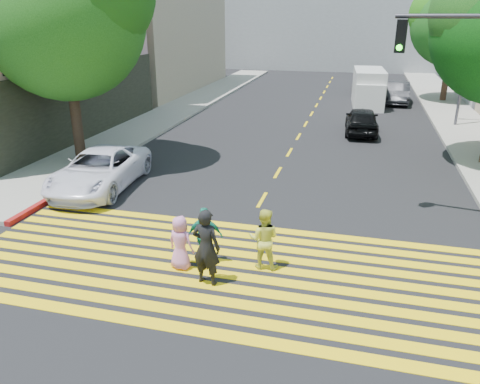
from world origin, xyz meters
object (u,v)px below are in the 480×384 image
at_px(tree_right_far, 456,19).
at_px(white_sedan, 100,170).
at_px(dark_car_near, 362,120).
at_px(pedestrian_child, 180,243).
at_px(pedestrian_woman, 264,239).
at_px(silver_car, 365,82).
at_px(dark_car_parked, 398,93).
at_px(pedestrian_man, 206,247).
at_px(tree_left, 65,8).
at_px(pedestrian_extra, 205,236).
at_px(white_van, 368,89).

bearing_deg(tree_right_far, white_sedan, -123.63).
bearing_deg(dark_car_near, white_sedan, 47.86).
bearing_deg(pedestrian_child, dark_car_near, -91.69).
distance_m(tree_right_far, pedestrian_woman, 27.50).
xyz_separation_m(white_sedan, silver_car, (9.02, 25.98, -0.03)).
distance_m(white_sedan, dark_car_parked, 23.47).
bearing_deg(tree_right_far, pedestrian_child, -110.02).
xyz_separation_m(pedestrian_man, dark_car_near, (3.25, 15.93, -0.24)).
distance_m(tree_left, pedestrian_extra, 11.65).
xyz_separation_m(pedestrian_extra, silver_car, (3.63, 30.18, -0.08)).
height_order(tree_right_far, dark_car_near, tree_right_far).
bearing_deg(tree_left, white_van, 54.56).
height_order(pedestrian_woman, silver_car, pedestrian_woman).
relative_size(pedestrian_woman, white_sedan, 0.31).
relative_size(pedestrian_woman, dark_car_near, 0.38).
bearing_deg(silver_car, dark_car_near, 92.27).
xyz_separation_m(tree_left, pedestrian_man, (8.10, -7.76, -5.17)).
xyz_separation_m(tree_left, pedestrian_extra, (7.75, -6.84, -5.36)).
distance_m(tree_right_far, white_sedan, 26.73).
xyz_separation_m(pedestrian_man, pedestrian_woman, (1.13, 1.04, -0.15)).
relative_size(pedestrian_child, white_van, 0.27).
relative_size(dark_car_near, dark_car_parked, 0.94).
distance_m(pedestrian_woman, dark_car_near, 15.04).
bearing_deg(silver_car, tree_right_far, 145.85).
height_order(tree_left, dark_car_parked, tree_left).
distance_m(white_sedan, white_van, 21.09).
xyz_separation_m(pedestrian_extra, dark_car_parked, (5.88, 24.79, -0.03)).
bearing_deg(tree_right_far, tree_left, -131.31).
height_order(white_sedan, white_van, white_van).
bearing_deg(white_van, pedestrian_child, -104.03).
relative_size(pedestrian_woman, silver_car, 0.34).
bearing_deg(white_van, pedestrian_man, -101.87).
bearing_deg(pedestrian_man, dark_car_near, -92.34).
bearing_deg(silver_car, white_sedan, 73.26).
distance_m(pedestrian_woman, white_van, 23.16).
bearing_deg(tree_left, dark_car_near, 35.78).
relative_size(pedestrian_child, white_sedan, 0.28).
relative_size(tree_right_far, silver_car, 1.81).
bearing_deg(silver_car, pedestrian_extra, 85.56).
xyz_separation_m(pedestrian_woman, dark_car_parked, (4.41, 24.67, -0.07)).
bearing_deg(white_sedan, tree_right_far, 51.98).
xyz_separation_m(tree_left, pedestrian_woman, (9.22, -6.72, -5.32)).
relative_size(tree_left, tree_right_far, 1.09).
xyz_separation_m(pedestrian_extra, dark_car_near, (3.59, 15.01, -0.05)).
bearing_deg(dark_car_near, white_van, -94.32).
height_order(tree_left, silver_car, tree_left).
xyz_separation_m(pedestrian_woman, white_van, (2.39, 23.03, 0.36)).
distance_m(tree_left, silver_car, 26.54).
bearing_deg(pedestrian_child, pedestrian_man, 162.03).
distance_m(silver_car, dark_car_parked, 5.84).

